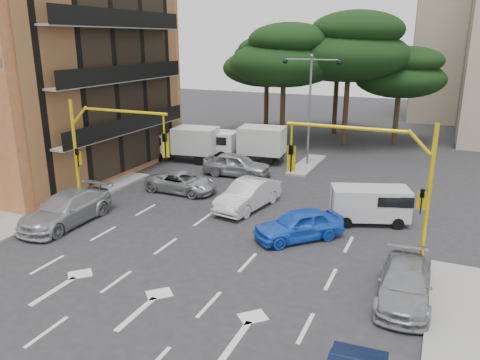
% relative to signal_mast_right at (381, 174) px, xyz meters
% --- Properties ---
extents(ground, '(120.00, 120.00, 0.00)m').
position_rel_signal_mast_right_xyz_m(ground, '(-6.80, -1.99, -3.88)').
color(ground, '#28282B').
rests_on(ground, ground).
extents(median_strip, '(1.40, 6.00, 0.15)m').
position_rel_signal_mast_right_xyz_m(median_strip, '(-6.80, 14.01, -3.81)').
color(median_strip, gray).
rests_on(median_strip, ground).
extents(apartment_orange, '(15.19, 16.15, 13.70)m').
position_rel_signal_mast_right_xyz_m(apartment_orange, '(-24.76, 6.01, 2.97)').
color(apartment_orange, '#A35633').
rests_on(apartment_orange, ground).
extents(pine_left_near, '(9.15, 9.15, 10.23)m').
position_rel_signal_mast_right_xyz_m(pine_left_near, '(-10.75, 19.96, 3.72)').
color(pine_left_near, '#382616').
rests_on(pine_left_near, ground).
extents(pine_center, '(9.98, 9.98, 11.16)m').
position_rel_signal_mast_right_xyz_m(pine_center, '(-5.75, 21.96, 4.41)').
color(pine_center, '#382616').
rests_on(pine_center, ground).
extents(pine_left_far, '(8.32, 8.32, 9.30)m').
position_rel_signal_mast_right_xyz_m(pine_left_far, '(-13.75, 23.96, 3.03)').
color(pine_left_far, '#382616').
rests_on(pine_left_far, ground).
extents(pine_right, '(7.49, 7.49, 8.37)m').
position_rel_signal_mast_right_xyz_m(pine_right, '(-1.75, 23.96, 2.33)').
color(pine_right, '#382616').
rests_on(pine_right, ground).
extents(pine_back, '(9.15, 9.15, 10.23)m').
position_rel_signal_mast_right_xyz_m(pine_back, '(-7.75, 26.96, 3.72)').
color(pine_back, '#382616').
rests_on(pine_back, ground).
extents(signal_mast_right, '(5.79, 0.37, 6.00)m').
position_rel_signal_mast_right_xyz_m(signal_mast_right, '(0.00, 0.00, 0.00)').
color(signal_mast_right, yellow).
rests_on(signal_mast_right, ground).
extents(signal_mast_left, '(5.79, 0.37, 6.00)m').
position_rel_signal_mast_right_xyz_m(signal_mast_left, '(-13.61, 0.00, 0.00)').
color(signal_mast_left, yellow).
rests_on(signal_mast_left, ground).
extents(street_lamp_center, '(4.16, 0.36, 7.77)m').
position_rel_signal_mast_right_xyz_m(street_lamp_center, '(-6.80, 14.01, 1.54)').
color(street_lamp_center, slate).
rests_on(street_lamp_center, median_strip).
extents(car_white_hatch, '(2.38, 4.90, 1.55)m').
position_rel_signal_mast_right_xyz_m(car_white_hatch, '(-7.31, 4.01, -3.11)').
color(car_white_hatch, silver).
rests_on(car_white_hatch, ground).
extents(car_blue_compact, '(4.17, 4.18, 1.43)m').
position_rel_signal_mast_right_xyz_m(car_blue_compact, '(-3.57, 1.17, -3.17)').
color(car_blue_compact, blue).
rests_on(car_blue_compact, ground).
extents(car_silver_wagon, '(2.23, 5.36, 1.55)m').
position_rel_signal_mast_right_xyz_m(car_silver_wagon, '(-14.80, -1.68, -3.11)').
color(car_silver_wagon, '#A1A3A9').
rests_on(car_silver_wagon, ground).
extents(car_silver_cross_a, '(4.45, 2.13, 1.22)m').
position_rel_signal_mast_right_xyz_m(car_silver_cross_a, '(-12.10, 5.03, -3.27)').
color(car_silver_cross_a, '#9FA3A7').
rests_on(car_silver_cross_a, ground).
extents(car_silver_cross_b, '(4.70, 2.09, 1.57)m').
position_rel_signal_mast_right_xyz_m(car_silver_cross_b, '(-10.46, 9.57, -3.10)').
color(car_silver_cross_b, '#9C9EA4').
rests_on(car_silver_cross_b, ground).
extents(car_silver_parked, '(2.02, 4.52, 1.29)m').
position_rel_signal_mast_right_xyz_m(car_silver_parked, '(1.38, -2.46, -3.24)').
color(car_silver_parked, gray).
rests_on(car_silver_parked, ground).
extents(van_white, '(4.12, 2.89, 1.88)m').
position_rel_signal_mast_right_xyz_m(van_white, '(-0.92, 4.55, -2.94)').
color(van_white, silver).
rests_on(van_white, ground).
extents(box_truck_a, '(5.51, 2.91, 2.59)m').
position_rel_signal_mast_right_xyz_m(box_truck_a, '(-15.80, 11.74, -2.59)').
color(box_truck_a, white).
rests_on(box_truck_a, ground).
extents(box_truck_b, '(5.68, 2.87, 2.69)m').
position_rel_signal_mast_right_xyz_m(box_truck_b, '(-11.19, 13.51, -2.54)').
color(box_truck_b, silver).
rests_on(box_truck_b, ground).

